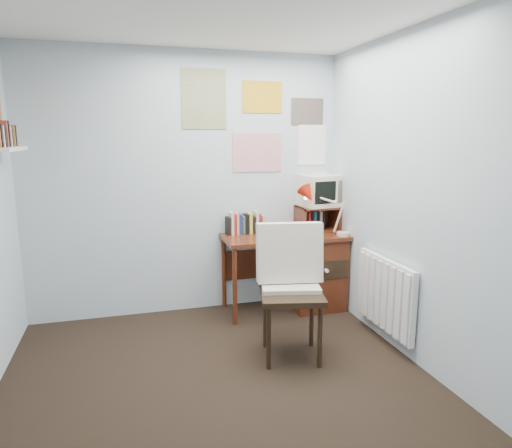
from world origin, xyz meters
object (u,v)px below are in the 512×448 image
(tv_riser, at_px, (317,219))
(wall_shelf, at_px, (4,149))
(crt_tv, at_px, (320,189))
(desk_chair, at_px, (292,295))
(desk_lamp, at_px, (344,213))
(radiator, at_px, (385,294))
(desk, at_px, (310,268))

(tv_riser, xyz_separation_m, wall_shelf, (-2.69, -0.49, 0.74))
(crt_tv, distance_m, wall_shelf, 2.80)
(desk_chair, xyz_separation_m, desk_lamp, (0.82, 0.80, 0.47))
(desk_lamp, distance_m, crt_tv, 0.38)
(crt_tv, height_order, radiator, crt_tv)
(desk_chair, height_order, desk_lamp, desk_lamp)
(desk_lamp, relative_size, radiator, 0.54)
(desk, bearing_deg, radiator, -72.76)
(desk_lamp, bearing_deg, tv_riser, 127.00)
(radiator, bearing_deg, desk_chair, -177.24)
(desk, bearing_deg, wall_shelf, -171.60)
(desk_lamp, height_order, radiator, desk_lamp)
(desk, height_order, tv_riser, tv_riser)
(desk_lamp, bearing_deg, crt_tv, 120.61)
(desk_chair, height_order, tv_riser, desk_chair)
(desk, xyz_separation_m, crt_tv, (0.15, 0.13, 0.78))
(desk_chair, distance_m, desk_lamp, 1.24)
(desk_lamp, bearing_deg, radiator, -79.58)
(desk, relative_size, desk_chair, 1.18)
(desk_chair, bearing_deg, desk_lamp, 57.32)
(desk, xyz_separation_m, radiator, (0.29, -0.93, 0.01))
(crt_tv, relative_size, wall_shelf, 0.58)
(desk, relative_size, radiator, 1.50)
(desk_chair, relative_size, radiator, 1.27)
(desk_lamp, bearing_deg, desk_chair, -126.94)
(desk_lamp, height_order, wall_shelf, wall_shelf)
(desk_chair, height_order, crt_tv, crt_tv)
(desk, distance_m, desk_chair, 1.12)
(radiator, height_order, wall_shelf, wall_shelf)
(desk_lamp, relative_size, tv_riser, 1.08)
(tv_riser, bearing_deg, desk_lamp, -61.91)
(tv_riser, distance_m, radiator, 1.15)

